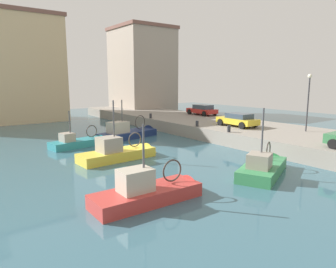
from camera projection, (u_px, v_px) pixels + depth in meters
The scene contains 15 objects.
water_surface at pixel (142, 154), 23.23m from camera, with size 80.00×80.00×0.00m, color #386070.
quay_wall at pixel (242, 131), 29.85m from camera, with size 9.00×56.00×1.20m, color gray.
fishing_boat_green at pixel (264, 171), 18.34m from camera, with size 5.95×3.99×4.85m.
fishing_boat_teal at pixel (82, 145), 25.99m from camera, with size 5.63×2.33×3.79m.
fishing_boat_red at pixel (154, 197), 14.17m from camera, with size 5.94×2.09×4.43m.
fishing_boat_navy at pixel (130, 136), 29.87m from camera, with size 7.04×3.39×4.65m.
fishing_boat_yellow at pixel (121, 157), 21.70m from camera, with size 6.30×2.17×5.00m.
parked_car_red at pixel (202, 110), 38.52m from camera, with size 1.98×4.11×1.30m.
parked_car_yellow at pixel (238, 120), 28.80m from camera, with size 2.05×4.07×1.26m.
mooring_bollard_south at pixel (229, 129), 25.68m from camera, with size 0.28×0.28×0.55m, color #2D2D33.
mooring_bollard_mid at pixel (197, 124), 28.86m from camera, with size 0.28×0.28×0.55m, color #2D2D33.
mooring_bollard_north at pixel (151, 116), 35.20m from camera, with size 0.28×0.28×0.55m, color #2D2D33.
quay_streetlamp at pixel (309, 93), 25.62m from camera, with size 0.36×0.36×4.83m.
waterfront_building_west at pixel (142, 71), 50.02m from camera, with size 8.49×9.06×13.94m.
waterfront_building_central at pixel (19, 68), 40.64m from camera, with size 11.19×7.18×14.27m.
Camera 1 is at (-11.82, -19.39, 5.47)m, focal length 32.73 mm.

